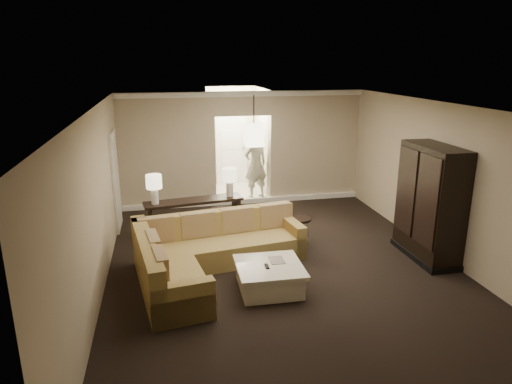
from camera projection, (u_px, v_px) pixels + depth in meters
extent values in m
plane|color=black|center=(285.00, 271.00, 7.91)|extent=(8.00, 8.00, 0.00)
cube|color=#C6B495|center=(243.00, 149.00, 11.27)|extent=(6.00, 0.04, 2.80)
cube|color=#C6B495|center=(416.00, 329.00, 3.76)|extent=(6.00, 0.04, 2.80)
cube|color=#C6B495|center=(96.00, 205.00, 6.93)|extent=(0.04, 8.00, 2.80)
cube|color=#C6B495|center=(449.00, 184.00, 8.10)|extent=(0.04, 8.00, 2.80)
cube|color=silver|center=(288.00, 108.00, 7.12)|extent=(6.00, 8.00, 0.02)
cube|color=white|center=(243.00, 94.00, 10.85)|extent=(6.00, 0.10, 0.12)
cube|color=white|center=(244.00, 201.00, 11.60)|extent=(6.00, 0.10, 0.12)
cube|color=white|center=(116.00, 181.00, 9.66)|extent=(0.05, 0.90, 2.10)
cube|color=beige|center=(237.00, 192.00, 12.61)|extent=(1.40, 2.00, 0.01)
cube|color=beige|center=(211.00, 143.00, 12.07)|extent=(0.04, 2.00, 2.80)
cube|color=beige|center=(262.00, 141.00, 12.35)|extent=(0.04, 2.00, 2.80)
cube|color=beige|center=(231.00, 136.00, 13.15)|extent=(1.40, 0.04, 2.80)
cube|color=white|center=(231.00, 148.00, 13.22)|extent=(0.90, 0.05, 2.10)
cube|color=brown|center=(221.00, 251.00, 8.21)|extent=(3.09, 1.33, 0.42)
cube|color=brown|center=(175.00, 290.00, 6.83)|extent=(1.09, 1.51, 0.42)
cube|color=brown|center=(216.00, 222.00, 8.38)|extent=(2.99, 0.68, 0.46)
cube|color=brown|center=(147.00, 253.00, 7.05)|extent=(0.59, 2.40, 0.46)
cube|color=brown|center=(292.00, 236.00, 8.65)|extent=(0.33, 0.92, 0.62)
cube|color=brown|center=(183.00, 303.00, 6.27)|extent=(0.92, 0.33, 0.62)
cube|color=#8C654A|center=(156.00, 230.00, 7.97)|extent=(0.63, 0.25, 0.46)
cube|color=#8C654A|center=(198.00, 224.00, 8.22)|extent=(0.63, 0.25, 0.46)
cube|color=#8C654A|center=(237.00, 220.00, 8.47)|extent=(0.63, 0.25, 0.46)
cube|color=#8C654A|center=(274.00, 215.00, 8.71)|extent=(0.63, 0.25, 0.46)
cube|color=#8C654A|center=(154.00, 249.00, 7.17)|extent=(0.25, 0.61, 0.46)
cube|color=#8C654A|center=(161.00, 267.00, 6.55)|extent=(0.25, 0.61, 0.46)
cube|color=white|center=(269.00, 279.00, 7.24)|extent=(0.95, 0.95, 0.35)
cube|color=white|center=(269.00, 267.00, 7.18)|extent=(1.06, 1.06, 0.06)
cube|color=black|center=(267.00, 266.00, 7.12)|extent=(0.06, 0.17, 0.02)
cube|color=beige|center=(277.00, 260.00, 7.35)|extent=(0.23, 0.32, 0.01)
cube|color=black|center=(194.00, 201.00, 9.30)|extent=(2.05, 0.75, 0.05)
cube|color=black|center=(150.00, 224.00, 9.11)|extent=(0.13, 0.42, 0.73)
cube|color=black|center=(236.00, 214.00, 9.72)|extent=(0.13, 0.42, 0.73)
cube|color=black|center=(195.00, 230.00, 9.48)|extent=(1.95, 0.69, 0.04)
cube|color=black|center=(430.00, 203.00, 8.19)|extent=(0.58, 1.40, 2.09)
cube|color=black|center=(427.00, 202.00, 7.76)|extent=(0.03, 0.62, 1.60)
cube|color=black|center=(406.00, 191.00, 8.41)|extent=(0.03, 0.62, 1.60)
cube|color=black|center=(425.00, 254.00, 8.47)|extent=(0.62, 1.46, 0.10)
cylinder|color=black|center=(300.00, 219.00, 8.95)|extent=(0.42, 0.42, 0.04)
torus|color=silver|center=(300.00, 239.00, 9.07)|extent=(0.35, 0.35, 0.02)
cylinder|color=silver|center=(308.00, 231.00, 9.05)|extent=(0.02, 0.02, 0.50)
cylinder|color=silver|center=(294.00, 229.00, 9.14)|extent=(0.02, 0.02, 0.50)
cylinder|color=silver|center=(298.00, 234.00, 8.88)|extent=(0.02, 0.02, 0.50)
cylinder|color=silver|center=(155.00, 196.00, 8.99)|extent=(0.15, 0.15, 0.32)
cylinder|color=beige|center=(154.00, 182.00, 8.91)|extent=(0.31, 0.31, 0.27)
cylinder|color=silver|center=(230.00, 189.00, 9.51)|extent=(0.15, 0.15, 0.32)
cylinder|color=beige|center=(230.00, 175.00, 9.43)|extent=(0.31, 0.31, 0.27)
cylinder|color=black|center=(254.00, 109.00, 9.74)|extent=(0.02, 0.02, 0.60)
cube|color=#FBEDC4|center=(254.00, 135.00, 9.90)|extent=(0.38, 0.38, 0.48)
imported|color=beige|center=(256.00, 161.00, 11.81)|extent=(0.84, 0.69, 1.98)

